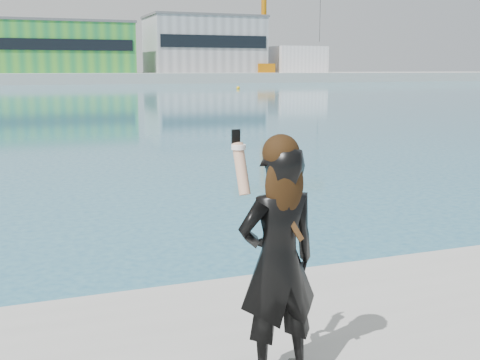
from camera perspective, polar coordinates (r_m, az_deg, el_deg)
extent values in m
cube|color=#9E9E99|center=(134.35, -20.36, 9.07)|extent=(320.00, 40.00, 2.00)
cube|color=#20823C|center=(132.76, -16.99, 11.84)|extent=(30.00, 16.00, 10.00)
cube|color=black|center=(124.70, -16.73, 12.20)|extent=(28.50, 0.20, 2.20)
cube|color=#59595B|center=(133.02, -17.12, 14.10)|extent=(30.60, 16.32, 0.50)
cube|color=gray|center=(138.87, -3.42, 12.61)|extent=(25.00, 15.00, 12.00)
cube|color=black|center=(131.67, -2.40, 12.99)|extent=(23.75, 0.20, 2.64)
cube|color=#59595B|center=(139.24, -3.44, 15.18)|extent=(25.50, 15.30, 0.50)
cube|color=silver|center=(145.12, 5.32, 11.30)|extent=(12.00, 10.00, 6.00)
cube|color=orange|center=(137.31, 2.24, 10.55)|extent=(4.00, 4.00, 2.00)
cylinder|color=orange|center=(137.84, 2.28, 15.55)|extent=(1.20, 1.20, 22.00)
cylinder|color=black|center=(144.07, 7.62, 16.05)|extent=(0.10, 0.10, 16.00)
cylinder|color=silver|center=(127.61, -10.33, 11.75)|extent=(0.16, 0.16, 8.00)
cube|color=#BA280A|center=(127.85, -10.11, 13.28)|extent=(1.20, 0.04, 0.80)
sphere|color=#FEB40D|center=(86.60, -0.18, 8.62)|extent=(0.50, 0.50, 0.50)
imported|color=black|center=(3.98, 3.63, -7.83)|extent=(0.60, 0.42, 1.56)
sphere|color=black|center=(3.79, 3.90, 2.58)|extent=(0.24, 0.24, 0.24)
ellipsoid|color=black|center=(3.78, 4.23, -0.48)|extent=(0.26, 0.14, 0.42)
cylinder|color=tan|center=(3.81, 0.12, 1.07)|extent=(0.09, 0.19, 0.34)
cylinder|color=white|center=(3.83, -0.14, 3.15)|extent=(0.09, 0.09, 0.03)
cube|color=black|center=(3.86, -0.39, 3.99)|extent=(0.06, 0.02, 0.11)
cube|color=#4C2D14|center=(3.83, 4.69, -3.69)|extent=(0.22, 0.03, 0.32)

